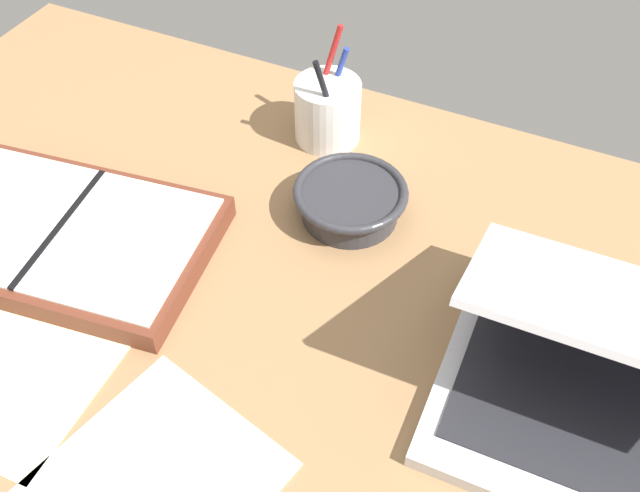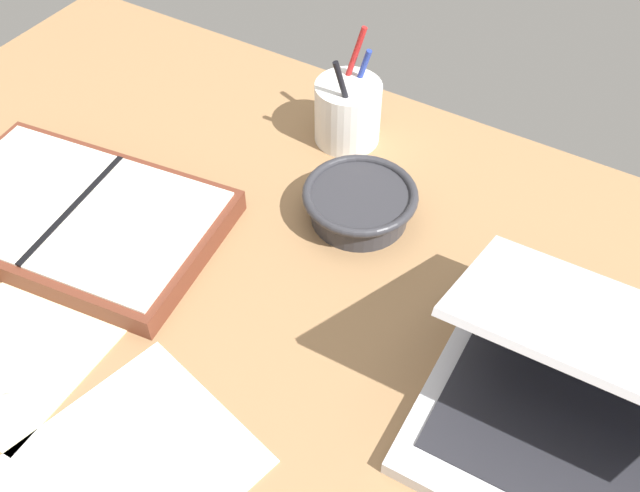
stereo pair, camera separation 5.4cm
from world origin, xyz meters
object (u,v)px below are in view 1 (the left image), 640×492
at_px(pen_cup, 328,111).
at_px(planner, 64,236).
at_px(bowl, 353,201).
at_px(laptop, 609,385).

bearing_deg(pen_cup, planner, -121.84).
relative_size(bowl, pen_cup, 0.90).
xyz_separation_m(bowl, pen_cup, (-0.10, 0.13, 0.02)).
height_order(laptop, bowl, laptop).
bearing_deg(pen_cup, bowl, -54.02).
relative_size(laptop, bowl, 2.23).
bearing_deg(laptop, planner, -177.34).
xyz_separation_m(laptop, bowl, (-0.34, 0.15, -0.02)).
xyz_separation_m(laptop, pen_cup, (-0.43, 0.28, -0.00)).
distance_m(bowl, planner, 0.36).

